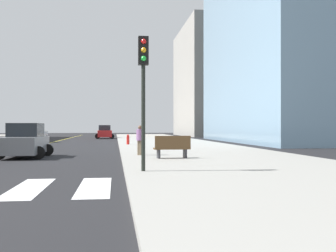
% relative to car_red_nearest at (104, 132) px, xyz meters
% --- Properties ---
extents(sidewalk_kerb_east, '(10.00, 120.00, 0.15)m').
position_rel_car_red_nearest_xyz_m(sidewalk_kerb_east, '(6.86, -32.44, -0.85)').
color(sidewalk_kerb_east, '#9E9B93').
rests_on(sidewalk_kerb_east, ground).
extents(lane_divider_paint, '(0.16, 80.00, 0.01)m').
position_rel_car_red_nearest_xyz_m(lane_divider_paint, '(-5.34, -12.44, -0.92)').
color(lane_divider_paint, yellow).
rests_on(lane_divider_paint, ground).
extents(parking_garage_concrete, '(18.00, 24.00, 21.00)m').
position_rel_car_red_nearest_xyz_m(parking_garage_concrete, '(23.44, 17.24, 9.58)').
color(parking_garage_concrete, '#9E9B93').
rests_on(parking_garage_concrete, ground).
extents(car_red_nearest, '(2.89, 4.50, 1.97)m').
position_rel_car_red_nearest_xyz_m(car_red_nearest, '(0.00, 0.00, 0.00)').
color(car_red_nearest, red).
rests_on(car_red_nearest, ground).
extents(car_silver_third, '(2.92, 4.58, 2.01)m').
position_rel_car_red_nearest_xyz_m(car_silver_third, '(-7.31, -13.99, 0.02)').
color(car_silver_third, '#B7B7BC').
rests_on(car_silver_third, ground).
extents(car_gray_fourth, '(2.72, 4.32, 1.92)m').
position_rel_car_red_nearest_xyz_m(car_gray_fourth, '(-3.44, -36.66, -0.03)').
color(car_gray_fourth, slate).
rests_on(car_gray_fourth, ground).
extents(traffic_light_near_corner, '(0.36, 0.41, 4.75)m').
position_rel_car_red_nearest_xyz_m(traffic_light_near_corner, '(2.52, -45.81, 2.57)').
color(traffic_light_near_corner, black).
rests_on(traffic_light_near_corner, sidewalk_kerb_east).
extents(park_bench, '(1.84, 0.70, 1.12)m').
position_rel_car_red_nearest_xyz_m(park_bench, '(4.35, -40.16, -0.23)').
color(park_bench, brown).
rests_on(park_bench, sidewalk_kerb_east).
extents(pedestrian_waiting_east, '(0.41, 0.41, 1.64)m').
position_rel_car_red_nearest_xyz_m(pedestrian_waiting_east, '(2.91, -37.67, 0.13)').
color(pedestrian_waiting_east, brown).
rests_on(pedestrian_waiting_east, sidewalk_kerb_east).
extents(fire_hydrant, '(0.26, 0.26, 0.89)m').
position_rel_car_red_nearest_xyz_m(fire_hydrant, '(2.68, -23.78, -0.34)').
color(fire_hydrant, red).
rests_on(fire_hydrant, sidewalk_kerb_east).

